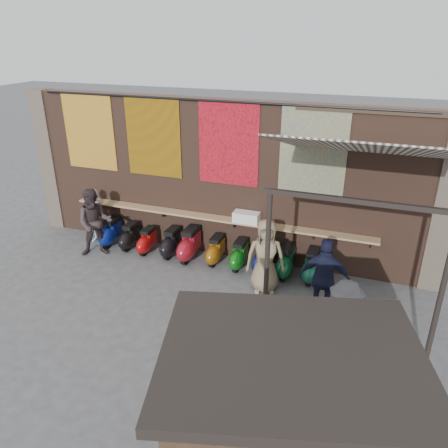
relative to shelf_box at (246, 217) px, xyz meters
name	(u,v)px	position (x,y,z in m)	size (l,w,h in m)	color
ground	(177,304)	(-0.84, -2.30, -1.26)	(70.00, 70.00, 0.00)	#474749
brick_wall	(220,180)	(-0.84, 0.40, 0.74)	(10.00, 0.40, 4.00)	brown
pier_left	(52,161)	(-6.04, 0.40, 0.74)	(0.50, 0.50, 4.00)	#4C4238
pier_right	(445,206)	(4.36, 0.40, 0.74)	(0.50, 0.50, 4.00)	#4C4238
eating_counter	(215,218)	(-0.84, 0.03, -0.16)	(8.00, 0.32, 0.05)	#9E7A51
shelf_box	(246,217)	(0.00, 0.00, 0.00)	(0.64, 0.32, 0.26)	white
tapestry_redgold	(89,132)	(-4.44, 0.18, 1.74)	(1.50, 0.02, 2.00)	maroon
tapestry_sun	(153,137)	(-2.54, 0.18, 1.74)	(1.50, 0.02, 2.00)	orange
tapestry_orange	(228,144)	(-0.54, 0.18, 1.74)	(1.50, 0.02, 2.00)	red
tapestry_multi	(313,151)	(1.46, 0.18, 1.74)	(1.50, 0.02, 2.00)	#255589
hang_rail	(216,101)	(-0.84, 0.17, 2.72)	(0.06, 0.06, 9.50)	black
scooter_stool_0	(112,232)	(-3.79, -0.27, -0.88)	(0.35, 0.78, 0.74)	navy
scooter_stool_1	(130,236)	(-3.19, -0.28, -0.91)	(0.33, 0.73, 0.70)	black
scooter_stool_2	(147,241)	(-2.63, -0.35, -0.92)	(0.32, 0.71, 0.67)	#AB0D0D
scooter_stool_3	(172,243)	(-1.94, -0.30, -0.89)	(0.35, 0.78, 0.74)	black
scooter_stool_4	(190,245)	(-1.40, -0.33, -0.84)	(0.40, 0.88, 0.84)	maroon
scooter_stool_5	(216,250)	(-0.70, -0.27, -0.90)	(0.34, 0.75, 0.71)	#8E4E0C
scooter_stool_6	(239,255)	(-0.07, -0.32, -0.90)	(0.34, 0.75, 0.72)	#0D6012
scooter_stool_7	(262,257)	(0.52, -0.29, -0.87)	(0.36, 0.81, 0.77)	navy
scooter_stool_8	(286,262)	(1.12, -0.31, -0.87)	(0.36, 0.81, 0.77)	#0F4C2A
scooter_stool_9	(311,266)	(1.72, -0.31, -0.88)	(0.36, 0.80, 0.76)	#175C44
diner_left	(95,217)	(-4.25, -0.30, -0.48)	(0.57, 0.37, 1.55)	#90BAD1
diner_right	(95,223)	(-3.81, -0.90, -0.35)	(0.89, 0.69, 1.82)	#33282A
shopper_navy	(324,279)	(2.16, -1.63, -0.38)	(1.03, 0.43, 1.76)	#171933
shopper_grey	(343,322)	(2.67, -2.86, -0.45)	(1.04, 0.60, 1.62)	#515055
shopper_tan	(265,256)	(0.79, -1.11, -0.38)	(0.86, 0.56, 1.75)	#7D6C4F
stall_roof	(292,357)	(2.31, -6.08, 1.31)	(2.59, 1.99, 0.12)	black
stall_sign	(284,355)	(2.08, -5.21, 0.56)	(1.20, 0.04, 0.50)	gold
stall_shelf	(280,409)	(2.08, -5.21, -0.34)	(1.92, 0.10, 0.06)	#473321
awning_canvas	(369,148)	(2.66, -1.40, 2.29)	(3.20, 3.40, 0.03)	beige
awning_ledger	(375,111)	(2.66, 0.19, 2.69)	(3.30, 0.08, 0.12)	#33261C
awning_header	(359,201)	(2.66, -2.90, 1.82)	(3.00, 0.08, 0.08)	black
awning_post_left	(267,272)	(1.26, -2.90, 0.29)	(0.09, 0.09, 3.10)	black
awning_post_right	(439,303)	(4.06, -2.90, 0.29)	(0.09, 0.09, 3.10)	black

